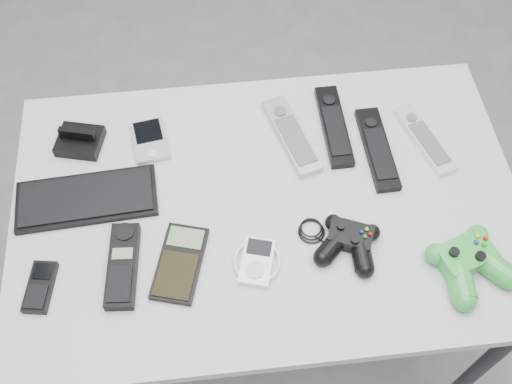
{
  "coord_description": "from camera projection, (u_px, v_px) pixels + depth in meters",
  "views": [
    {
      "loc": [
        -0.1,
        -0.69,
        1.82
      ],
      "look_at": [
        -0.02,
        -0.02,
        0.75
      ],
      "focal_mm": 42.0,
      "sensor_mm": 36.0,
      "label": 1
    }
  ],
  "objects": [
    {
      "name": "remote_silver_b",
      "position": [
        425.0,
        139.0,
        1.36
      ],
      "size": [
        0.1,
        0.2,
        0.02
      ],
      "primitive_type": "cube",
      "rotation": [
        0.0,
        0.0,
        0.29
      ],
      "color": "silver",
      "rests_on": "desk"
    },
    {
      "name": "desk",
      "position": [
        267.0,
        218.0,
        1.33
      ],
      "size": [
        1.09,
        0.7,
        0.73
      ],
      "color": "#9A9B9D",
      "rests_on": "floor"
    },
    {
      "name": "mp3_player",
      "position": [
        257.0,
        261.0,
        1.19
      ],
      "size": [
        0.12,
        0.13,
        0.02
      ],
      "primitive_type": "cube",
      "rotation": [
        0.0,
        0.0,
        -0.27
      ],
      "color": "white",
      "rests_on": "desk"
    },
    {
      "name": "pda_keyboard",
      "position": [
        87.0,
        198.0,
        1.27
      ],
      "size": [
        0.3,
        0.14,
        0.02
      ],
      "primitive_type": "cube",
      "rotation": [
        0.0,
        0.0,
        0.05
      ],
      "color": "black",
      "rests_on": "desk"
    },
    {
      "name": "cordless_handset",
      "position": [
        123.0,
        265.0,
        1.18
      ],
      "size": [
        0.07,
        0.18,
        0.03
      ],
      "primitive_type": "cube",
      "rotation": [
        0.0,
        0.0,
        -0.08
      ],
      "color": "black",
      "rests_on": "desk"
    },
    {
      "name": "dock_bracket",
      "position": [
        78.0,
        137.0,
        1.34
      ],
      "size": [
        0.11,
        0.11,
        0.05
      ],
      "primitive_type": "cube",
      "rotation": [
        0.0,
        0.0,
        -0.25
      ],
      "color": "black",
      "rests_on": "desk"
    },
    {
      "name": "pda",
      "position": [
        150.0,
        141.0,
        1.35
      ],
      "size": [
        0.09,
        0.13,
        0.02
      ],
      "primitive_type": "cube",
      "rotation": [
        0.0,
        0.0,
        0.15
      ],
      "color": "#AAABB2",
      "rests_on": "desk"
    },
    {
      "name": "remote_black_a",
      "position": [
        334.0,
        125.0,
        1.37
      ],
      "size": [
        0.05,
        0.23,
        0.02
      ],
      "primitive_type": "cube",
      "rotation": [
        0.0,
        0.0,
        0.01
      ],
      "color": "black",
      "rests_on": "desk"
    },
    {
      "name": "controller_green",
      "position": [
        470.0,
        262.0,
        1.18
      ],
      "size": [
        0.2,
        0.2,
        0.05
      ],
      "primitive_type": null,
      "rotation": [
        0.0,
        0.0,
        0.32
      ],
      "color": "#238236",
      "rests_on": "desk"
    },
    {
      "name": "remote_silver_a",
      "position": [
        292.0,
        135.0,
        1.36
      ],
      "size": [
        0.11,
        0.23,
        0.02
      ],
      "primitive_type": "cube",
      "rotation": [
        0.0,
        0.0,
        0.27
      ],
      "color": "#AAABB2",
      "rests_on": "desk"
    },
    {
      "name": "floor",
      "position": [
        263.0,
        309.0,
        1.92
      ],
      "size": [
        3.5,
        3.5,
        0.0
      ],
      "primitive_type": "plane",
      "color": "slate",
      "rests_on": "ground"
    },
    {
      "name": "calculator",
      "position": [
        180.0,
        263.0,
        1.19
      ],
      "size": [
        0.13,
        0.18,
        0.02
      ],
      "primitive_type": "cube",
      "rotation": [
        0.0,
        0.0,
        -0.28
      ],
      "color": "black",
      "rests_on": "desk"
    },
    {
      "name": "remote_black_b",
      "position": [
        377.0,
        148.0,
        1.34
      ],
      "size": [
        0.06,
        0.22,
        0.02
      ],
      "primitive_type": "cube",
      "rotation": [
        0.0,
        0.0,
        0.02
      ],
      "color": "black",
      "rests_on": "desk"
    },
    {
      "name": "controller_black",
      "position": [
        349.0,
        241.0,
        1.21
      ],
      "size": [
        0.25,
        0.2,
        0.04
      ],
      "primitive_type": null,
      "rotation": [
        0.0,
        0.0,
        -0.4
      ],
      "color": "black",
      "rests_on": "desk"
    },
    {
      "name": "mobile_phone",
      "position": [
        40.0,
        287.0,
        1.17
      ],
      "size": [
        0.06,
        0.11,
        0.02
      ],
      "primitive_type": "cube",
      "rotation": [
        0.0,
        0.0,
        -0.16
      ],
      "color": "black",
      "rests_on": "desk"
    }
  ]
}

